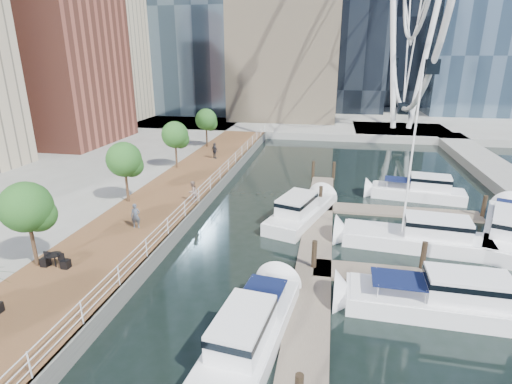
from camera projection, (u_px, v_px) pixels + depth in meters
name	position (u px, v px, depth m)	size (l,w,h in m)	color
ground	(227.00, 363.00, 15.78)	(520.00, 520.00, 0.00)	black
boardwalk	(164.00, 205.00, 31.16)	(6.00, 60.00, 1.00)	brown
seawall	(201.00, 208.00, 30.63)	(0.25, 60.00, 1.00)	#595954
land_far	(320.00, 98.00, 110.48)	(200.00, 114.00, 1.00)	gray
pier	(400.00, 132.00, 61.51)	(14.00, 12.00, 1.00)	gray
railing	(199.00, 195.00, 30.32)	(0.10, 60.00, 1.05)	white
floating_docks	(400.00, 254.00, 23.50)	(16.00, 34.00, 2.60)	#6D6051
street_trees	(124.00, 160.00, 29.44)	(2.60, 42.60, 4.60)	#3F2B1C
yacht_foreground	(439.00, 313.00, 18.90)	(2.55, 9.51, 2.15)	white
pedestrian_near	(136.00, 216.00, 25.57)	(0.59, 0.39, 1.62)	#4E5768
pedestrian_mid	(193.00, 192.00, 30.10)	(0.80, 0.63, 1.66)	gray
pedestrian_far	(215.00, 151.00, 43.05)	(1.00, 0.42, 1.71)	#32343E
moored_yachts	(407.00, 256.00, 24.23)	(19.85, 34.97, 11.50)	white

